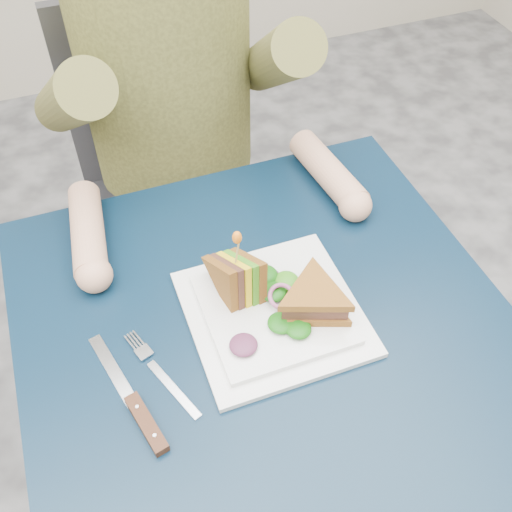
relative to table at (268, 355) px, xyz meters
name	(u,v)px	position (x,y,z in m)	size (l,w,h in m)	color
ground	(264,500)	(0.00, 0.00, -0.65)	(4.00, 4.00, 0.00)	#4C4C4F
table	(268,355)	(0.00, 0.00, 0.00)	(0.75, 0.75, 0.73)	black
chair	(171,165)	(0.00, 0.66, -0.11)	(0.42, 0.40, 0.93)	#47474C
diner	(165,45)	(0.00, 0.55, 0.26)	(0.54, 0.59, 0.74)	#4E4F23
plate	(273,312)	(0.01, 0.02, 0.09)	(0.26, 0.26, 0.02)	white
sandwich_flat	(314,300)	(0.07, -0.01, 0.12)	(0.17, 0.17, 0.05)	brown
sandwich_upright	(238,279)	(-0.03, 0.06, 0.13)	(0.08, 0.13, 0.13)	brown
fork	(163,376)	(-0.17, -0.03, 0.08)	(0.07, 0.17, 0.01)	silver
knife	(140,413)	(-0.22, -0.08, 0.09)	(0.07, 0.22, 0.02)	silver
toothpick	(237,251)	(-0.03, 0.06, 0.20)	(0.00, 0.00, 0.06)	tan
toothpick_frill	(237,238)	(-0.03, 0.06, 0.23)	(0.01, 0.01, 0.02)	orange
lettuce_spill	(274,298)	(0.02, 0.03, 0.11)	(0.15, 0.13, 0.02)	#337A14
onion_ring	(282,296)	(0.03, 0.02, 0.11)	(0.04, 0.04, 0.01)	#9E4C7A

